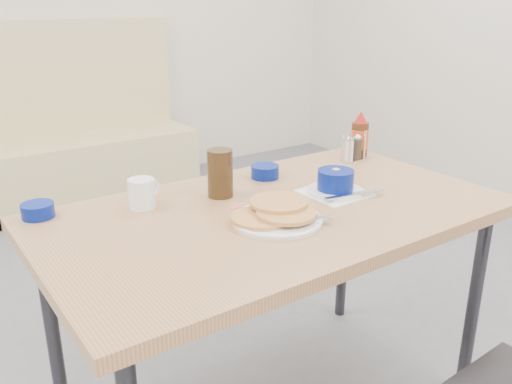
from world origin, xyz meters
TOP-DOWN VIEW (x-y plane):
  - booth_bench at (0.00, 2.78)m, footprint 1.90×0.56m
  - dining_table at (0.00, 0.25)m, footprint 1.40×0.80m
  - pancake_plate at (-0.06, 0.17)m, footprint 0.26×0.26m
  - coffee_mug at (-0.32, 0.49)m, footprint 0.11×0.08m
  - grits_setting at (0.24, 0.24)m, footprint 0.22×0.20m
  - creamer_bowl at (-0.61, 0.59)m, footprint 0.09×0.09m
  - butter_bowl at (0.15, 0.51)m, footprint 0.10×0.10m
  - amber_tumbler at (-0.08, 0.44)m, footprint 0.10×0.10m
  - condiment_caddy at (0.56, 0.49)m, footprint 0.10×0.06m
  - syrup_bottle at (0.63, 0.52)m, footprint 0.07×0.07m
  - sugar_wrapper at (-0.10, 0.33)m, footprint 0.04×0.03m

SIDE VIEW (x-z plane):
  - booth_bench at x=0.00m, z-range -0.26..0.96m
  - dining_table at x=0.00m, z-range 0.32..1.08m
  - sugar_wrapper at x=-0.10m, z-range 0.76..0.76m
  - pancake_plate at x=-0.06m, z-range 0.76..0.80m
  - creamer_bowl at x=-0.61m, z-range 0.76..0.80m
  - butter_bowl at x=0.15m, z-range 0.76..0.80m
  - grits_setting at x=0.24m, z-range 0.75..0.84m
  - condiment_caddy at x=0.56m, z-range 0.74..0.86m
  - coffee_mug at x=-0.32m, z-range 0.76..0.85m
  - amber_tumbler at x=-0.08m, z-range 0.76..0.91m
  - syrup_bottle at x=0.63m, z-range 0.75..0.93m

